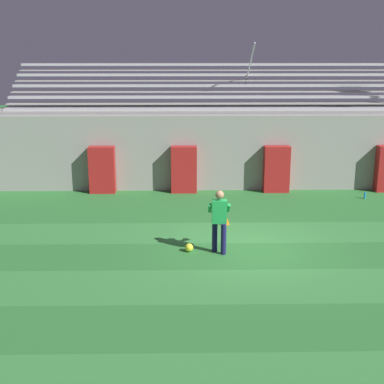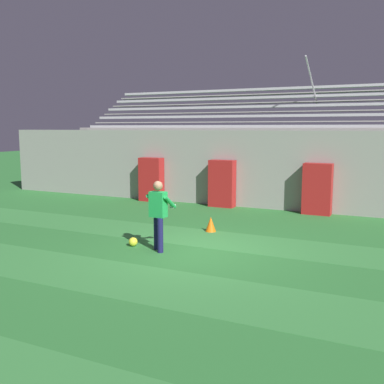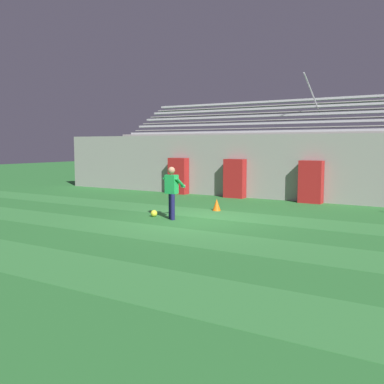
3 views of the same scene
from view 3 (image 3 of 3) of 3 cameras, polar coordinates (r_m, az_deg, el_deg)
ground_plane at (r=14.15m, az=0.87°, el=-3.60°), size 80.00×80.00×0.00m
turf_stripe_near at (r=9.63m, az=-18.10°, el=-8.51°), size 28.00×1.83×0.01m
turf_stripe_mid at (r=12.23m, az=-4.84°, el=-5.14°), size 28.00×1.83×0.01m
turf_stripe_far at (r=15.27m, az=3.40°, el=-2.88°), size 28.00×1.83×0.01m
back_wall at (r=19.82m, az=10.63°, el=3.15°), size 24.00×0.60×2.80m
padding_pillar_gate_left at (r=20.05m, az=5.45°, el=1.72°), size 0.94×0.44×1.72m
padding_pillar_gate_right at (r=18.78m, az=14.87°, el=1.25°), size 0.94×0.44×1.72m
padding_pillar_far_left at (r=21.56m, az=-1.74°, el=2.05°), size 0.94×0.44×1.72m
bleacher_stand at (r=22.02m, az=12.86°, el=3.66°), size 18.00×4.05×5.43m
goalkeeper at (r=14.23m, az=-2.57°, el=0.34°), size 0.58×0.58×1.67m
soccer_ball at (r=14.85m, az=-4.85°, el=-2.72°), size 0.22×0.22×0.22m
traffic_cone at (r=16.14m, az=3.15°, el=-1.64°), size 0.30×0.30×0.42m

